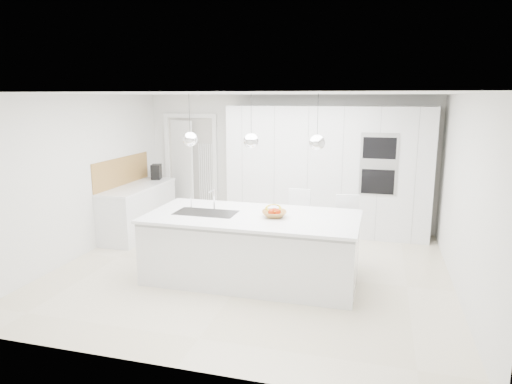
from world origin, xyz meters
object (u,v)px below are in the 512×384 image
(espresso_machine, at_px, (156,172))
(bar_stool_right, at_px, (346,232))
(island_base, at_px, (251,249))
(fruit_bowl, at_px, (274,214))
(bar_stool_left, at_px, (298,225))

(espresso_machine, xyz_separation_m, bar_stool_right, (3.72, -1.38, -0.51))
(island_base, bearing_deg, fruit_bowl, 5.61)
(espresso_machine, bearing_deg, fruit_bowl, -54.07)
(bar_stool_left, xyz_separation_m, bar_stool_right, (0.74, -0.18, -0.00))
(fruit_bowl, distance_m, espresso_machine, 3.57)
(island_base, xyz_separation_m, bar_stool_right, (1.19, 0.82, 0.10))
(island_base, relative_size, bar_stool_left, 2.64)
(fruit_bowl, relative_size, espresso_machine, 1.16)
(fruit_bowl, relative_size, bar_stool_right, 0.31)
(fruit_bowl, bearing_deg, bar_stool_right, 41.58)
(bar_stool_left, bearing_deg, island_base, -111.17)
(espresso_machine, relative_size, bar_stool_left, 0.27)
(island_base, xyz_separation_m, fruit_bowl, (0.31, 0.03, 0.51))
(island_base, distance_m, bar_stool_right, 1.45)
(island_base, relative_size, espresso_machine, 9.87)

